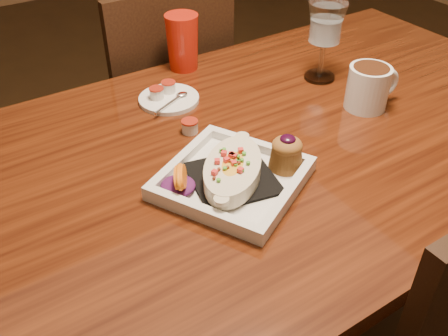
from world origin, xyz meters
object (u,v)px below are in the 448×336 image
saucer (168,97)px  goblet (326,27)px  chair_far (161,106)px  coffee_mug (369,86)px  red_tumbler (183,42)px  plate (239,172)px  table (280,166)px

saucer → goblet: bearing=-15.8°
chair_far → saucer: size_ratio=6.33×
goblet → saucer: size_ratio=1.37×
coffee_mug → saucer: 0.48m
coffee_mug → red_tumbler: size_ratio=0.94×
goblet → saucer: bearing=164.2°
chair_far → plate: chair_far is taller
plate → red_tumbler: 0.52m
plate → red_tumbler: bearing=44.6°
table → saucer: (-0.15, 0.26, 0.11)m
coffee_mug → saucer: (-0.38, 0.28, -0.05)m
saucer → table: bearing=-60.1°
plate → saucer: bearing=56.7°
table → coffee_mug: 0.28m
plate → goblet: bearing=2.2°
coffee_mug → red_tumbler: (-0.26, 0.42, 0.02)m
table → plate: plate is taller
plate → red_tumbler: (0.16, 0.49, 0.05)m
table → goblet: 0.37m
chair_far → red_tumbler: (-0.03, -0.23, 0.32)m
chair_far → plate: 0.79m
table → plate: size_ratio=4.52×
coffee_mug → red_tumbler: bearing=129.2°
chair_far → saucer: chair_far is taller
plate → red_tumbler: size_ratio=2.25×
plate → coffee_mug: bearing=-17.8°
saucer → red_tumbler: (0.12, 0.14, 0.06)m
goblet → plate: bearing=-150.1°
saucer → red_tumbler: size_ratio=1.00×
chair_far → coffee_mug: size_ratio=6.72×
table → chair_far: 0.65m
table → coffee_mug: (0.23, -0.02, 0.15)m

